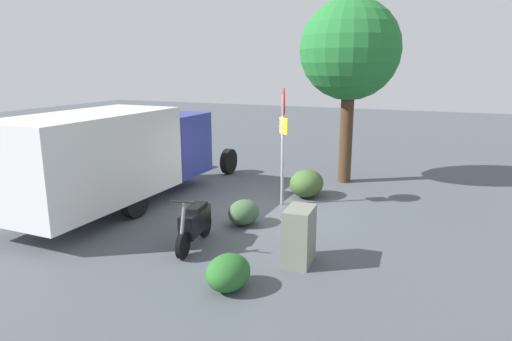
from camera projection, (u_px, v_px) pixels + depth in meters
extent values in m
plane|color=#494F56|center=(263.00, 205.00, 12.59)|extent=(60.00, 60.00, 0.00)
cylinder|color=black|center=(135.00, 200.00, 11.47)|extent=(0.90, 0.26, 0.90)
cylinder|color=black|center=(79.00, 192.00, 12.22)|extent=(0.90, 0.26, 0.90)
cylinder|color=black|center=(229.00, 161.00, 16.17)|extent=(0.90, 0.26, 0.90)
cylinder|color=black|center=(184.00, 157.00, 16.91)|extent=(0.90, 0.26, 0.90)
cube|color=silver|center=(91.00, 158.00, 11.24)|extent=(4.79, 2.26, 2.22)
cube|color=navy|center=(169.00, 143.00, 14.29)|extent=(1.82, 2.12, 1.90)
cube|color=black|center=(168.00, 125.00, 14.15)|extent=(1.84, 1.96, 0.60)
cylinder|color=black|center=(183.00, 245.00, 9.06)|extent=(0.57, 0.18, 0.56)
cylinder|color=black|center=(205.00, 224.00, 10.23)|extent=(0.57, 0.18, 0.56)
cube|color=black|center=(195.00, 221.00, 9.63)|extent=(1.14, 0.48, 0.48)
cube|color=black|center=(197.00, 208.00, 9.66)|extent=(0.67, 0.37, 0.12)
cylinder|color=slate|center=(183.00, 219.00, 8.98)|extent=(0.29, 0.11, 0.69)
cylinder|color=black|center=(182.00, 202.00, 8.90)|extent=(0.12, 0.55, 0.04)
cylinder|color=#9E9EA3|center=(282.00, 151.00, 12.30)|extent=(0.08, 0.08, 3.05)
cylinder|color=red|center=(284.00, 102.00, 11.98)|extent=(0.71, 0.32, 0.76)
cube|color=yellow|center=(284.00, 126.00, 12.13)|extent=(0.33, 0.33, 0.44)
cylinder|color=#47301E|center=(346.00, 135.00, 14.75)|extent=(0.42, 0.42, 3.20)
sphere|color=#237130|center=(350.00, 49.00, 14.13)|extent=(3.19, 3.19, 3.19)
cube|color=slate|center=(299.00, 236.00, 8.77)|extent=(0.82, 0.55, 1.14)
torus|color=#B7B7BC|center=(290.00, 227.00, 10.90)|extent=(0.85, 0.15, 0.85)
ellipsoid|color=#3D592B|center=(307.00, 183.00, 13.30)|extent=(1.20, 0.98, 0.82)
ellipsoid|color=#3C5B39|center=(244.00, 212.00, 11.00)|extent=(0.90, 0.73, 0.61)
ellipsoid|color=#266227|center=(228.00, 272.00, 7.79)|extent=(0.91, 0.75, 0.62)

